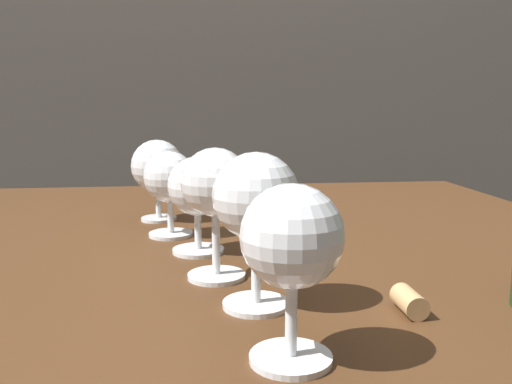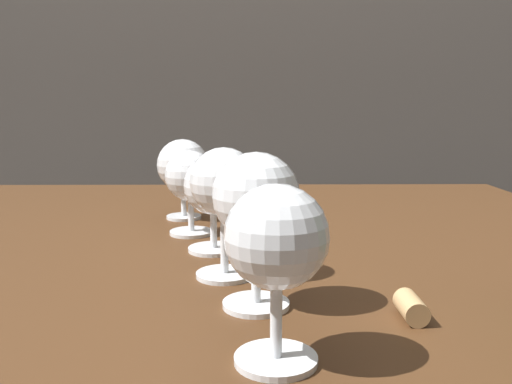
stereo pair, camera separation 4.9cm
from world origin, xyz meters
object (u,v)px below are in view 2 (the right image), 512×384
object	(u,v)px
wine_glass_merlot	(213,188)
wine_glass_white	(183,167)
wine_glass_port	(222,187)
wine_glass_rose	(190,178)
cork	(411,307)
wine_glass_pinot	(256,201)
wine_glass_amber	(277,242)

from	to	relation	value
wine_glass_merlot	wine_glass_white	size ratio (longest dim) A/B	0.94
wine_glass_port	wine_glass_rose	world-z (taller)	wine_glass_port
wine_glass_port	wine_glass_white	bearing A→B (deg)	104.64
wine_glass_merlot	cork	size ratio (longest dim) A/B	2.95
wine_glass_pinot	cork	size ratio (longest dim) A/B	3.49
wine_glass_merlot	cork	xyz separation A→B (m)	(0.19, -0.23, -0.07)
wine_glass_port	wine_glass_merlot	size ratio (longest dim) A/B	1.16
wine_glass_port	wine_glass_merlot	world-z (taller)	wine_glass_port
wine_glass_amber	cork	bearing A→B (deg)	32.75
wine_glass_amber	wine_glass_port	bearing A→B (deg)	103.60
wine_glass_pinot	wine_glass_merlot	bearing A→B (deg)	105.05
wine_glass_pinot	wine_glass_rose	bearing A→B (deg)	107.63
cork	wine_glass_merlot	bearing A→B (deg)	129.97
wine_glass_port	wine_glass_merlot	bearing A→B (deg)	99.31
wine_glass_pinot	wine_glass_white	bearing A→B (deg)	106.23
wine_glass_pinot	wine_glass_port	bearing A→B (deg)	111.47
wine_glass_amber	wine_glass_merlot	bearing A→B (deg)	102.13
cork	wine_glass_pinot	bearing A→B (deg)	167.14
wine_glass_pinot	wine_glass_rose	distance (m)	0.30
wine_glass_port	wine_glass_rose	bearing A→B (deg)	105.84
wine_glass_merlot	wine_glass_white	world-z (taller)	wine_glass_white
wine_glass_pinot	wine_glass_merlot	distance (m)	0.20
wine_glass_amber	wine_glass_rose	bearing A→B (deg)	104.72
wine_glass_white	cork	distance (m)	0.50
wine_glass_merlot	wine_glass_rose	distance (m)	0.10
wine_glass_amber	cork	xyz separation A→B (m)	(0.12, 0.08, -0.08)
wine_glass_pinot	cork	xyz separation A→B (m)	(0.14, -0.03, -0.09)
wine_glass_rose	cork	size ratio (longest dim) A/B	2.93
wine_glass_rose	wine_glass_amber	bearing A→B (deg)	-75.28
wine_glass_port	cork	bearing A→B (deg)	-34.98
wine_glass_merlot	wine_glass_rose	bearing A→B (deg)	112.86
wine_glass_port	wine_glass_rose	xyz separation A→B (m)	(-0.06, 0.20, -0.02)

